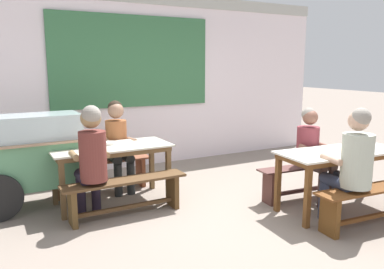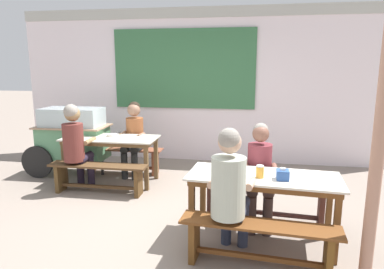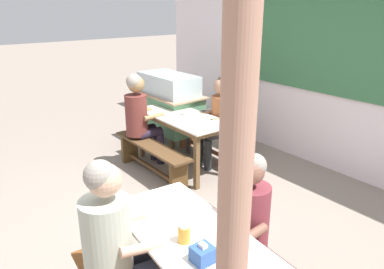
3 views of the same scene
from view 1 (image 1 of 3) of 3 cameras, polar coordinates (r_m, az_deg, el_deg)
ground_plane at (r=4.75m, az=6.94°, el=-11.71°), size 40.00×40.00×0.00m
backdrop_wall at (r=6.86m, az=-6.56°, el=8.46°), size 7.22×0.23×2.98m
dining_table_far at (r=5.03m, az=-11.87°, el=-2.59°), size 1.51×0.69×0.75m
dining_table_near at (r=5.00m, az=21.15°, el=-3.15°), size 1.63×0.78×0.75m
bench_far_back at (r=5.61m, az=-13.29°, el=-5.28°), size 1.42×0.31×0.45m
bench_far_front at (r=4.65m, az=-9.79°, el=-8.26°), size 1.48×0.30×0.45m
bench_near_back at (r=5.46m, az=17.07°, el=-5.98°), size 1.58×0.38×0.45m
bench_near_front at (r=4.77m, az=25.27°, el=-8.80°), size 1.50×0.41×0.45m
food_cart at (r=5.18m, az=-22.00°, el=-2.57°), size 1.56×0.72×1.17m
person_left_back_turned at (r=4.49m, az=-14.63°, el=-2.94°), size 0.41×0.52×1.34m
person_right_near_table at (r=5.26m, az=17.39°, el=-2.09°), size 0.41×0.56×1.22m
person_center_facing at (r=5.51m, az=-10.93°, el=-0.73°), size 0.41×0.52×1.28m
person_near_front at (r=4.47m, az=22.61°, el=-3.63°), size 0.47×0.60×1.34m
tissue_box at (r=5.05m, az=23.56°, el=-1.64°), size 0.12×0.13×0.12m
condiment_jar at (r=4.89m, az=21.71°, el=-1.73°), size 0.08×0.08×0.13m
soup_bowl at (r=5.10m, az=-12.28°, el=-1.28°), size 0.17×0.17×0.04m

